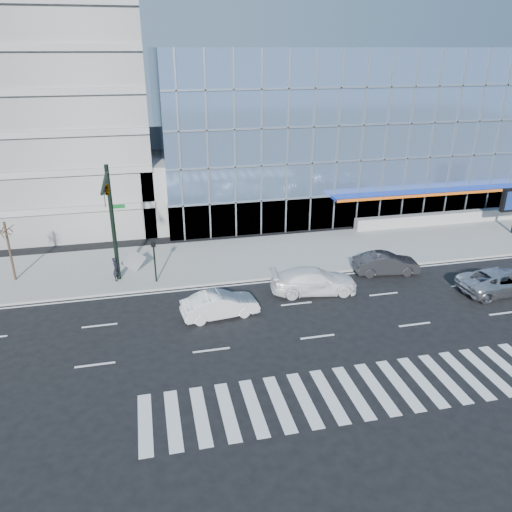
# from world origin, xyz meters

# --- Properties ---
(ground) EXTENTS (160.00, 160.00, 0.00)m
(ground) POSITION_xyz_m (0.00, 0.00, 0.00)
(ground) COLOR black
(ground) RESTS_ON ground
(sidewalk) EXTENTS (120.00, 8.00, 0.15)m
(sidewalk) POSITION_xyz_m (0.00, 8.00, 0.07)
(sidewalk) COLOR gray
(sidewalk) RESTS_ON ground
(theatre_building) EXTENTS (42.00, 26.00, 15.00)m
(theatre_building) POSITION_xyz_m (14.00, 26.00, 7.50)
(theatre_building) COLOR #7494C2
(theatre_building) RESTS_ON ground
(parking_garage) EXTENTS (24.00, 24.00, 20.00)m
(parking_garage) POSITION_xyz_m (-20.00, 26.00, 10.00)
(parking_garage) COLOR gray
(parking_garage) RESTS_ON ground
(ramp_block) EXTENTS (6.00, 8.00, 6.00)m
(ramp_block) POSITION_xyz_m (-6.00, 18.00, 3.00)
(ramp_block) COLOR gray
(ramp_block) RESTS_ON ground
(retaining_wall) EXTENTS (30.00, 0.80, 1.00)m
(retaining_wall) POSITION_xyz_m (24.00, 11.60, 0.65)
(retaining_wall) COLOR gray
(retaining_wall) RESTS_ON sidewalk
(traffic_signal) EXTENTS (1.14, 5.74, 8.00)m
(traffic_signal) POSITION_xyz_m (-11.00, 4.57, 6.16)
(traffic_signal) COLOR black
(traffic_signal) RESTS_ON sidewalk
(ped_signal_post) EXTENTS (0.30, 0.33, 3.00)m
(ped_signal_post) POSITION_xyz_m (-8.50, 4.94, 2.14)
(ped_signal_post) COLOR black
(ped_signal_post) RESTS_ON sidewalk
(street_tree_near) EXTENTS (1.10, 1.10, 4.23)m
(street_tree_near) POSITION_xyz_m (-18.00, 7.50, 3.78)
(street_tree_near) COLOR #332319
(street_tree_near) RESTS_ON sidewalk
(silver_suv) EXTENTS (5.82, 2.86, 1.59)m
(silver_suv) POSITION_xyz_m (13.60, -1.45, 0.80)
(silver_suv) COLOR silver
(silver_suv) RESTS_ON ground
(white_suv) EXTENTS (5.90, 2.95, 1.64)m
(white_suv) POSITION_xyz_m (1.60, 1.35, 0.82)
(white_suv) COLOR white
(white_suv) RESTS_ON ground
(white_sedan) EXTENTS (4.78, 2.16, 1.52)m
(white_sedan) POSITION_xyz_m (-4.95, -0.44, 0.76)
(white_sedan) COLOR silver
(white_sedan) RESTS_ON ground
(dark_sedan) EXTENTS (4.79, 2.21, 1.52)m
(dark_sedan) POSITION_xyz_m (7.60, 3.00, 0.76)
(dark_sedan) COLOR black
(dark_sedan) RESTS_ON ground
(pedestrian) EXTENTS (0.55, 0.70, 1.69)m
(pedestrian) POSITION_xyz_m (-11.13, 5.80, 0.99)
(pedestrian) COLOR black
(pedestrian) RESTS_ON sidewalk
(tilted_panel) EXTENTS (1.80, 0.44, 1.83)m
(tilted_panel) POSITION_xyz_m (-9.93, 6.86, 1.07)
(tilted_panel) COLOR gray
(tilted_panel) RESTS_ON sidewalk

